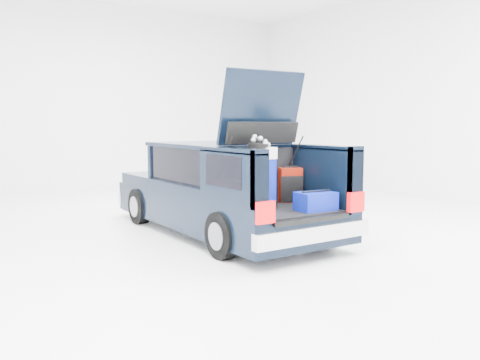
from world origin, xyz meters
TOP-DOWN VIEW (x-y plane):
  - ground at (0.00, 0.00)m, footprint 14.00×14.00m
  - car at (-0.00, 0.11)m, footprint 1.87×4.65m
  - red_suitcase at (0.50, -1.09)m, footprint 0.37×0.32m
  - black_golf_bag at (-0.28, -1.33)m, footprint 0.31×0.36m
  - blue_golf_bag at (-0.15, -1.38)m, footprint 0.36×0.36m
  - blue_duffel at (0.33, -1.84)m, footprint 0.53×0.37m

SIDE VIEW (x-z plane):
  - ground at x=0.00m, z-range 0.00..0.00m
  - car at x=0.00m, z-range -0.56..1.91m
  - blue_duffel at x=0.33m, z-range 0.59..0.86m
  - red_suitcase at x=0.50m, z-range 0.58..1.12m
  - blue_golf_bag at x=-0.15m, z-range 0.56..1.49m
  - black_golf_bag at x=-0.28m, z-range 0.55..1.54m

